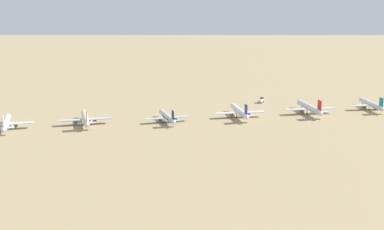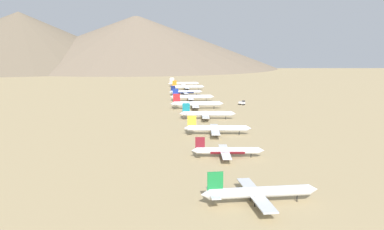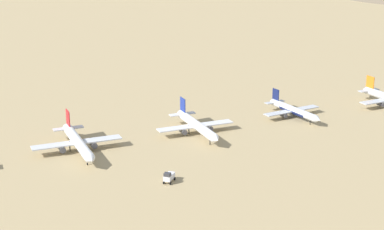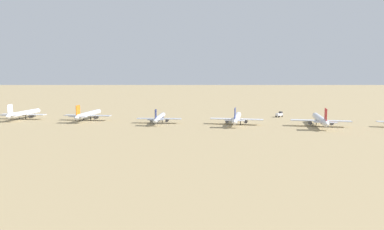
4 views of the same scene
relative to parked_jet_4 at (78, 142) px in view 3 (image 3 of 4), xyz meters
The scene contains 5 objects.
ground_plane 4.09m from the parked_jet_4, 20.00° to the left, with size 2328.34×2328.34×0.00m, color tan.
parked_jet_4 is the anchor object (origin of this frame).
parked_jet_5 48.65m from the parked_jet_4, 90.26° to the left, with size 39.52×32.05×11.41m.
parked_jet_6 96.56m from the parked_jet_4, 91.88° to the left, with size 34.38×28.01×9.91m.
service_truck 44.86m from the parked_jet_4, 26.46° to the left, with size 5.49×5.40×3.90m.
Camera 3 is at (219.10, -53.78, 83.85)m, focal length 59.59 mm.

